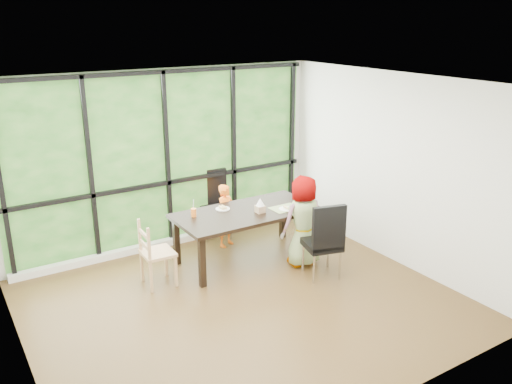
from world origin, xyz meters
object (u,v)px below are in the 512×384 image
dining_table (247,235)px  child_older (304,221)px  tissue_box (260,209)px  plate_far (223,209)px  green_cup (303,203)px  child_toddler (226,215)px  plate_near (286,209)px  orange_cup (194,213)px  chair_end_beech (158,253)px  chair_interior_leather (322,239)px  white_mug (297,196)px  chair_window_leather (216,205)px

dining_table → child_older: bearing=-42.9°
tissue_box → dining_table: bearing=133.5°
plate_far → green_cup: (1.05, -0.53, 0.06)m
child_toddler → plate_far: 0.51m
child_toddler → plate_far: size_ratio=4.74×
plate_near → orange_cup: 1.34m
chair_end_beech → tissue_box: (1.52, -0.12, 0.35)m
dining_table → child_toddler: (0.00, 0.60, 0.12)m
child_older → tissue_box: bearing=-36.4°
chair_interior_leather → plate_far: 1.51m
orange_cup → child_toddler: bearing=28.3°
child_toddler → chair_end_beech: bearing=-178.9°
chair_interior_leather → plate_far: bearing=-40.8°
plate_near → white_mug: 0.53m
chair_end_beech → plate_near: bearing=-94.4°
dining_table → green_cup: bearing=-19.3°
child_toddler → orange_cup: bearing=-175.2°
orange_cup → plate_near: bearing=-20.0°
plate_far → chair_interior_leather: bearing=-55.8°
chair_window_leather → chair_end_beech: (-1.41, -1.02, -0.09)m
dining_table → orange_cup: 0.88m
child_older → plate_far: size_ratio=6.33×
chair_end_beech → plate_far: size_ratio=4.32×
chair_interior_leather → child_older: size_ratio=0.82×
plate_near → orange_cup: (-1.26, 0.46, 0.05)m
chair_interior_leather → orange_cup: (-1.33, 1.20, 0.27)m
child_older → tissue_box: child_older is taller
plate_near → orange_cup: size_ratio=1.88×
chair_end_beech → plate_near: (1.91, -0.22, 0.31)m
orange_cup → tissue_box: size_ratio=0.98×
child_older → green_cup: child_older is taller
chair_interior_leather → plate_near: bearing=-69.7°
orange_cup → dining_table: bearing=-16.1°
dining_table → green_cup: size_ratio=16.29×
dining_table → tissue_box: size_ratio=17.16×
orange_cup → white_mug: bearing=-4.7°
plate_near → tissue_box: tissue_box is taller
orange_cup → white_mug: 1.68m
plate_near → chair_interior_leather: bearing=-84.7°
chair_interior_leather → plate_near: 0.78m
chair_window_leather → chair_end_beech: 1.74m
child_older → plate_far: (-0.85, 0.81, 0.10)m
orange_cup → tissue_box: orange_cup is taller
plate_far → child_older: bearing=-43.7°
chair_interior_leather → green_cup: (0.21, 0.71, 0.27)m
dining_table → chair_interior_leather: (0.59, -0.99, 0.17)m
plate_far → orange_cup: 0.49m
chair_interior_leather → green_cup: chair_interior_leather is taller
dining_table → child_toddler: size_ratio=2.08×
plate_far → tissue_box: (0.39, -0.40, 0.04)m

